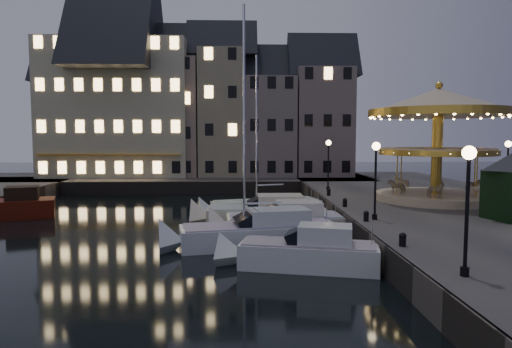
{
  "coord_description": "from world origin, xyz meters",
  "views": [
    {
      "loc": [
        0.1,
        -23.09,
        5.76
      ],
      "look_at": [
        1.0,
        8.0,
        3.2
      ],
      "focal_mm": 32.0,
      "sensor_mm": 36.0,
      "label": 1
    }
  ],
  "objects_px": {
    "streetlamp_d": "(508,162)",
    "motorboat_f": "(259,209)",
    "motorboat_b": "(299,254)",
    "carousel": "(438,123)",
    "bollard_d": "(329,192)",
    "bollard_a": "(403,239)",
    "bollard_c": "(345,202)",
    "motorboat_d": "(278,223)",
    "streetlamp_c": "(328,158)",
    "bollard_b": "(366,216)",
    "streetlamp_a": "(468,192)",
    "motorboat_c": "(252,233)",
    "motorboat_e": "(260,214)",
    "streetlamp_b": "(376,169)",
    "red_fishing_boat": "(2,209)"
  },
  "relations": [
    {
      "from": "streetlamp_a",
      "to": "streetlamp_b",
      "type": "distance_m",
      "value": 10.0
    },
    {
      "from": "streetlamp_b",
      "to": "red_fishing_boat",
      "type": "bearing_deg",
      "value": 161.46
    },
    {
      "from": "streetlamp_a",
      "to": "motorboat_c",
      "type": "xyz_separation_m",
      "value": [
        -6.61,
        9.5,
        -3.34
      ]
    },
    {
      "from": "streetlamp_c",
      "to": "bollard_c",
      "type": "xyz_separation_m",
      "value": [
        -0.6,
        -9.0,
        -2.41
      ]
    },
    {
      "from": "bollard_a",
      "to": "bollard_b",
      "type": "xyz_separation_m",
      "value": [
        0.0,
        5.5,
        0.0
      ]
    },
    {
      "from": "bollard_a",
      "to": "motorboat_e",
      "type": "relative_size",
      "value": 0.07
    },
    {
      "from": "streetlamp_a",
      "to": "motorboat_f",
      "type": "bearing_deg",
      "value": 107.73
    },
    {
      "from": "bollard_b",
      "to": "streetlamp_d",
      "type": "bearing_deg",
      "value": 32.22
    },
    {
      "from": "streetlamp_b",
      "to": "motorboat_e",
      "type": "relative_size",
      "value": 0.48
    },
    {
      "from": "bollard_b",
      "to": "motorboat_f",
      "type": "xyz_separation_m",
      "value": [
        -5.33,
        9.04,
        -1.07
      ]
    },
    {
      "from": "motorboat_f",
      "to": "streetlamp_c",
      "type": "bearing_deg",
      "value": 39.94
    },
    {
      "from": "streetlamp_b",
      "to": "motorboat_b",
      "type": "relative_size",
      "value": 0.59
    },
    {
      "from": "bollard_a",
      "to": "bollard_d",
      "type": "distance_m",
      "value": 16.0
    },
    {
      "from": "streetlamp_d",
      "to": "bollard_a",
      "type": "height_order",
      "value": "streetlamp_d"
    },
    {
      "from": "bollard_c",
      "to": "motorboat_c",
      "type": "xyz_separation_m",
      "value": [
        -6.01,
        -5.0,
        -0.92
      ]
    },
    {
      "from": "bollard_d",
      "to": "motorboat_f",
      "type": "bearing_deg",
      "value": -164.64
    },
    {
      "from": "motorboat_d",
      "to": "bollard_d",
      "type": "bearing_deg",
      "value": 59.61
    },
    {
      "from": "streetlamp_d",
      "to": "motorboat_f",
      "type": "xyz_separation_m",
      "value": [
        -17.23,
        1.54,
        -3.49
      ]
    },
    {
      "from": "streetlamp_d",
      "to": "carousel",
      "type": "xyz_separation_m",
      "value": [
        -4.93,
        0.13,
        2.7
      ]
    },
    {
      "from": "streetlamp_c",
      "to": "motorboat_d",
      "type": "relative_size",
      "value": 0.53
    },
    {
      "from": "streetlamp_b",
      "to": "bollard_b",
      "type": "height_order",
      "value": "streetlamp_b"
    },
    {
      "from": "streetlamp_a",
      "to": "streetlamp_c",
      "type": "relative_size",
      "value": 1.0
    },
    {
      "from": "bollard_c",
      "to": "motorboat_f",
      "type": "relative_size",
      "value": 0.05
    },
    {
      "from": "motorboat_e",
      "to": "bollard_a",
      "type": "bearing_deg",
      "value": -64.97
    },
    {
      "from": "motorboat_b",
      "to": "motorboat_c",
      "type": "xyz_separation_m",
      "value": [
        -1.95,
        4.04,
        0.04
      ]
    },
    {
      "from": "motorboat_b",
      "to": "streetlamp_d",
      "type": "bearing_deg",
      "value": 35.89
    },
    {
      "from": "carousel",
      "to": "motorboat_b",
      "type": "bearing_deg",
      "value": -133.37
    },
    {
      "from": "streetlamp_c",
      "to": "motorboat_f",
      "type": "height_order",
      "value": "motorboat_f"
    },
    {
      "from": "red_fishing_boat",
      "to": "carousel",
      "type": "relative_size",
      "value": 0.81
    },
    {
      "from": "bollard_d",
      "to": "streetlamp_b",
      "type": "bearing_deg",
      "value": -86.57
    },
    {
      "from": "streetlamp_a",
      "to": "bollard_b",
      "type": "relative_size",
      "value": 7.32
    },
    {
      "from": "bollard_d",
      "to": "bollard_a",
      "type": "bearing_deg",
      "value": -90.0
    },
    {
      "from": "streetlamp_b",
      "to": "bollard_d",
      "type": "relative_size",
      "value": 7.32
    },
    {
      "from": "carousel",
      "to": "streetlamp_b",
      "type": "bearing_deg",
      "value": -131.79
    },
    {
      "from": "motorboat_b",
      "to": "carousel",
      "type": "distance_m",
      "value": 17.17
    },
    {
      "from": "bollard_d",
      "to": "motorboat_e",
      "type": "bearing_deg",
      "value": -140.39
    },
    {
      "from": "motorboat_d",
      "to": "bollard_c",
      "type": "bearing_deg",
      "value": 25.04
    },
    {
      "from": "streetlamp_a",
      "to": "motorboat_e",
      "type": "relative_size",
      "value": 0.48
    },
    {
      "from": "bollard_b",
      "to": "motorboat_e",
      "type": "xyz_separation_m",
      "value": [
        -5.39,
        6.04,
        -0.96
      ]
    },
    {
      "from": "bollard_d",
      "to": "motorboat_d",
      "type": "distance_m",
      "value": 8.84
    },
    {
      "from": "red_fishing_boat",
      "to": "bollard_b",
      "type": "bearing_deg",
      "value": -20.07
    },
    {
      "from": "bollard_d",
      "to": "motorboat_d",
      "type": "relative_size",
      "value": 0.07
    },
    {
      "from": "streetlamp_d",
      "to": "bollard_b",
      "type": "height_order",
      "value": "streetlamp_d"
    },
    {
      "from": "streetlamp_a",
      "to": "motorboat_f",
      "type": "xyz_separation_m",
      "value": [
        -5.93,
        18.54,
        -3.49
      ]
    },
    {
      "from": "bollard_b",
      "to": "carousel",
      "type": "height_order",
      "value": "carousel"
    },
    {
      "from": "streetlamp_b",
      "to": "streetlamp_d",
      "type": "relative_size",
      "value": 1.0
    },
    {
      "from": "streetlamp_c",
      "to": "motorboat_e",
      "type": "relative_size",
      "value": 0.48
    },
    {
      "from": "bollard_d",
      "to": "motorboat_f",
      "type": "distance_m",
      "value": 5.63
    },
    {
      "from": "streetlamp_c",
      "to": "streetlamp_d",
      "type": "xyz_separation_m",
      "value": [
        11.3,
        -6.5,
        0.0
      ]
    },
    {
      "from": "streetlamp_a",
      "to": "motorboat_e",
      "type": "distance_m",
      "value": 16.99
    }
  ]
}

